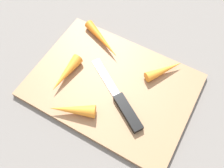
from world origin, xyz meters
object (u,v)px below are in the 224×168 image
carrot_longest (102,40)px  carrot_long (66,74)px  carrot_shortest (164,70)px  knife (125,107)px  carrot_short (72,110)px  cutting_board (112,85)px

carrot_longest → carrot_long: bearing=-73.1°
carrot_long → carrot_shortest: (-0.19, -0.12, -0.00)m
carrot_long → knife: bearing=89.0°
carrot_short → carrot_shortest: bearing=-148.8°
knife → carrot_long: 0.15m
carrot_long → carrot_shortest: 0.22m
carrot_shortest → carrot_short: bearing=-179.2°
knife → cutting_board: bearing=-3.9°
cutting_board → carrot_long: bearing=19.1°
cutting_board → carrot_shortest: (-0.09, -0.08, 0.02)m
cutting_board → carrot_shortest: carrot_shortest is taller
carrot_long → carrot_short: size_ratio=1.04×
cutting_board → carrot_long: (0.10, 0.03, 0.02)m
carrot_longest → knife: bearing=-18.5°
knife → carrot_short: carrot_short is taller
carrot_long → carrot_longest: 0.13m
carrot_shortest → carrot_short: (0.13, 0.19, 0.00)m
cutting_board → carrot_shortest: 0.12m
carrot_shortest → knife: bearing=-161.0°
carrot_longest → carrot_short: 0.20m
carrot_shortest → carrot_short: size_ratio=0.97×
knife → carrot_longest: carrot_longest is taller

